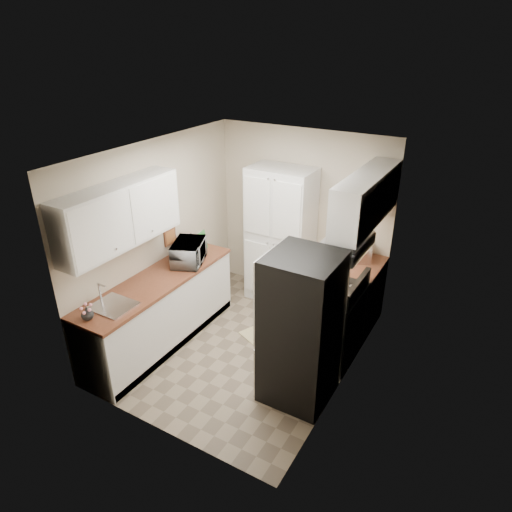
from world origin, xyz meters
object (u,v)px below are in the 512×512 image
(electric_range, at_px, (330,322))
(toaster_oven, at_px, (360,252))
(refrigerator, at_px, (301,329))
(wine_bottle, at_px, (192,244))
(pantry_cabinet, at_px, (280,236))
(microwave, at_px, (189,252))

(electric_range, xyz_separation_m, toaster_oven, (-0.00, 0.95, 0.54))
(refrigerator, bearing_deg, wine_bottle, 158.97)
(pantry_cabinet, relative_size, toaster_oven, 5.67)
(electric_range, bearing_deg, wine_bottle, -179.06)
(toaster_oven, bearing_deg, electric_range, -110.55)
(electric_range, height_order, microwave, microwave)
(wine_bottle, bearing_deg, microwave, -60.17)
(refrigerator, bearing_deg, electric_range, 87.52)
(electric_range, distance_m, toaster_oven, 1.09)
(electric_range, xyz_separation_m, refrigerator, (-0.03, -0.80, 0.37))
(microwave, bearing_deg, pantry_cabinet, -54.53)
(wine_bottle, relative_size, toaster_oven, 0.77)
(microwave, height_order, wine_bottle, microwave)
(wine_bottle, bearing_deg, toaster_oven, 25.91)
(pantry_cabinet, bearing_deg, toaster_oven, 1.22)
(wine_bottle, bearing_deg, electric_range, 0.94)
(pantry_cabinet, distance_m, microwave, 1.40)
(electric_range, xyz_separation_m, wine_bottle, (-2.03, -0.03, 0.58))
(pantry_cabinet, height_order, refrigerator, pantry_cabinet)
(pantry_cabinet, height_order, microwave, pantry_cabinet)
(refrigerator, height_order, toaster_oven, refrigerator)
(microwave, bearing_deg, electric_range, -105.41)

